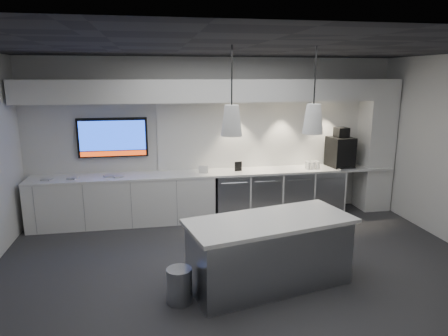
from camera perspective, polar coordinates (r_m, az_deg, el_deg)
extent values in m
plane|color=#2E2E30|center=(5.79, 2.77, -14.30)|extent=(7.00, 7.00, 0.00)
plane|color=black|center=(5.16, 3.15, 16.80)|extent=(7.00, 7.00, 0.00)
plane|color=silver|center=(7.69, -1.28, 4.36)|extent=(7.00, 0.00, 7.00)
plane|color=silver|center=(3.01, 13.94, -10.06)|extent=(7.00, 0.00, 7.00)
cube|color=white|center=(7.50, -0.87, -0.69)|extent=(6.80, 0.65, 0.04)
cube|color=white|center=(7.55, -14.13, -4.55)|extent=(3.30, 0.63, 0.86)
cube|color=#92959A|center=(7.66, 0.99, -3.92)|extent=(0.60, 0.61, 0.85)
cube|color=#92959A|center=(7.80, 5.54, -3.67)|extent=(0.60, 0.61, 0.85)
cube|color=#92959A|center=(7.99, 9.91, -3.40)|extent=(0.60, 0.61, 0.85)
cube|color=#92959A|center=(8.22, 14.04, -3.13)|extent=(0.60, 0.61, 0.85)
cube|color=white|center=(7.94, 7.36, 4.90)|extent=(4.60, 0.03, 1.30)
cube|color=white|center=(7.31, -0.94, 11.00)|extent=(6.90, 0.60, 0.40)
cube|color=white|center=(8.54, 20.81, 3.03)|extent=(0.55, 0.55, 2.60)
cube|color=black|center=(7.58, -15.60, 4.21)|extent=(1.25, 0.06, 0.72)
cube|color=blue|center=(7.54, -15.64, 4.47)|extent=(1.17, 0.00, 0.54)
cube|color=red|center=(7.59, -15.49, 2.01)|extent=(1.17, 0.00, 0.09)
cube|color=#92959A|center=(5.28, 6.50, -12.09)|extent=(2.14, 1.23, 0.85)
cube|color=white|center=(5.11, 6.63, -7.54)|extent=(2.26, 1.35, 0.05)
cylinder|color=#92959A|center=(5.00, -6.39, -16.32)|extent=(0.35, 0.35, 0.43)
cube|color=black|center=(8.21, 16.26, 2.22)|extent=(0.47, 0.52, 0.59)
cube|color=black|center=(8.15, 16.43, 4.90)|extent=(0.26, 0.26, 0.19)
cube|color=#92959A|center=(8.04, 16.94, -0.07)|extent=(0.34, 0.23, 0.03)
cube|color=black|center=(7.54, 2.05, 0.24)|extent=(0.14, 0.04, 0.18)
cube|color=white|center=(7.38, -2.96, -0.21)|extent=(0.18, 0.07, 0.14)
cube|color=#9E9E9E|center=(7.55, -23.99, -1.49)|extent=(0.19, 0.19, 0.02)
cube|color=#9E9E9E|center=(7.47, -20.79, -1.36)|extent=(0.20, 0.20, 0.02)
cube|color=#9E9E9E|center=(7.42, -16.17, -1.11)|extent=(0.20, 0.20, 0.02)
cube|color=#9E9E9E|center=(7.35, -14.88, -1.16)|extent=(0.20, 0.20, 0.02)
cone|color=white|center=(4.69, 1.10, 6.80)|extent=(0.25, 0.25, 0.36)
cylinder|color=black|center=(4.66, 1.12, 13.29)|extent=(0.02, 0.02, 0.70)
cone|color=white|center=(4.99, 12.61, 6.86)|extent=(0.25, 0.25, 0.36)
cylinder|color=black|center=(4.96, 12.92, 12.96)|extent=(0.02, 0.02, 0.70)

